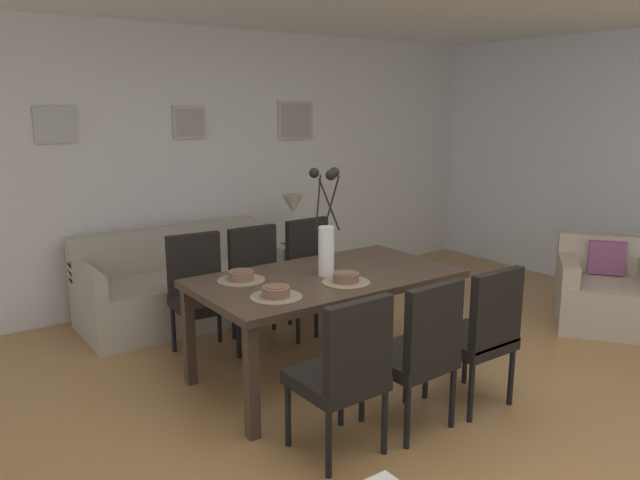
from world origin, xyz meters
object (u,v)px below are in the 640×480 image
bowl_near_right (241,275)px  dining_chair_far_left (418,349)px  bowl_near_left (276,291)px  sofa (183,289)px  dining_chair_near_right (200,289)px  table_lamp (293,209)px  bowl_far_left (346,277)px  framed_picture_left (55,125)px  side_table (294,271)px  dining_chair_mid_right (315,267)px  dining_table (326,285)px  dining_chair_far_right (260,279)px  framed_picture_right (296,120)px  armchair (606,293)px  dining_chair_mid_left (480,330)px  dining_chair_near_left (345,369)px  centerpiece_vase (326,235)px  framed_picture_center (189,122)px

bowl_near_right → dining_chair_far_left: bearing=-64.8°
bowl_near_left → sofa: bearing=84.3°
dining_chair_near_right → table_lamp: size_ratio=1.80×
bowl_far_left → framed_picture_left: bearing=116.4°
bowl_near_right → side_table: 2.06m
dining_chair_mid_right → side_table: size_ratio=1.77×
dining_chair_far_left → table_lamp: table_lamp is taller
dining_table → dining_chair_mid_right: dining_chair_mid_right is taller
dining_chair_far_right → framed_picture_right: bearing=47.0°
side_table → framed_picture_right: 1.59m
table_lamp → armchair: (1.78, -2.26, -0.61)m
dining_chair_mid_left → side_table: bearing=83.3°
sofa → framed_picture_right: size_ratio=4.14×
dining_chair_near_left → dining_chair_near_right: same height
dining_chair_mid_left → dining_chair_mid_right: size_ratio=1.00×
dining_table → dining_chair_mid_left: (0.51, -0.93, -0.16)m
bowl_far_left → framed_picture_right: framed_picture_right is taller
sofa → side_table: bearing=-1.2°
sofa → side_table: 1.17m
centerpiece_vase → bowl_far_left: bearing=-90.2°
dining_chair_far_left → sofa: 2.64m
framed_picture_left → framed_picture_right: 2.38m
dining_chair_mid_left → framed_picture_left: framed_picture_left is taller
dining_table → centerpiece_vase: size_ratio=2.45×
dining_chair_far_right → sofa: bearing=111.7°
dining_chair_far_right → side_table: bearing=43.4°
bowl_near_left → side_table: bowl_near_left is taller
dining_chair_far_right → bowl_near_left: bearing=-115.2°
dining_chair_mid_right → centerpiece_vase: 1.17m
dining_chair_far_left → table_lamp: size_ratio=1.80×
dining_chair_far_left → dining_chair_mid_right: 1.90m
framed_picture_left → framed_picture_right: size_ratio=0.78×
dining_table → dining_chair_far_right: size_ratio=1.96×
armchair → framed_picture_right: 3.42m
bowl_far_left → framed_picture_center: (0.00, 2.40, 0.94)m
sofa → dining_chair_near_left: bearing=-93.8°
dining_chair_far_left → centerpiece_vase: size_ratio=1.25×
bowl_far_left → framed_picture_left: size_ratio=0.51×
framed_picture_center → dining_chair_far_left: bearing=-90.1°
dining_table → dining_chair_near_right: size_ratio=1.96×
armchair → dining_chair_mid_left: bearing=-170.5°
dining_chair_far_right → armchair: (2.62, -1.46, -0.23)m
dining_chair_near_left → dining_chair_far_right: same height
dining_table → bowl_near_right: size_ratio=10.59×
dining_chair_far_left → centerpiece_vase: centerpiece_vase is taller
dining_chair_far_right → framed_picture_left: 2.13m
framed_picture_right → bowl_far_left: bearing=-116.4°
bowl_near_right → table_lamp: size_ratio=0.33×
armchair → dining_chair_far_right: bearing=150.8°
dining_chair_near_right → framed_picture_center: framed_picture_center is taller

